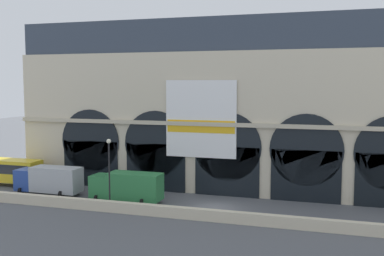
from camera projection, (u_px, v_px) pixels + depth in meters
name	position (u px, v px, depth m)	size (l,w,h in m)	color
ground_plane	(215.00, 208.00, 45.58)	(200.00, 200.00, 0.00)	#54565B
quay_parapet_wall	(203.00, 215.00, 41.38)	(90.00, 0.70, 1.02)	beige
station_building	(232.00, 109.00, 51.46)	(51.50, 4.75, 19.45)	beige
box_truck_west	(49.00, 180.00, 50.72)	(7.50, 2.91, 3.12)	#28479E
box_truck_midwest	(127.00, 186.00, 47.42)	(7.50, 2.91, 3.12)	#2D7A42
street_lamp_quayside	(109.00, 164.00, 44.65)	(0.44, 0.44, 6.90)	black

